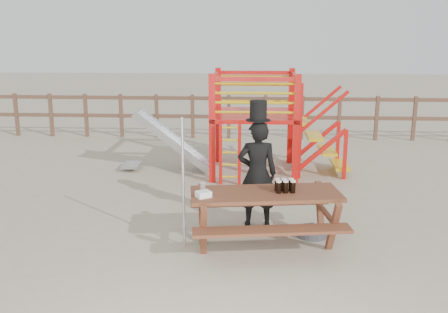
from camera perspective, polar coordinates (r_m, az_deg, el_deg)
ground at (r=7.12m, az=1.64°, el=-9.49°), size 60.00×60.00×0.00m
back_fence at (r=13.70m, az=2.65°, el=5.10°), size 15.09×0.09×1.20m
playground_fort at (r=10.27m, az=3.05°, el=4.04°), size 4.71×1.84×2.10m
picnic_table at (r=6.77m, az=4.73°, el=-6.37°), size 2.16×1.64×0.77m
man_with_hat at (r=7.39m, az=3.83°, el=-1.66°), size 0.61×0.43×1.89m
metal_pole at (r=6.65m, az=-4.68°, el=-3.10°), size 0.04×0.04×1.78m
parasol_base at (r=7.34m, az=9.98°, el=-8.52°), size 0.45×0.45×0.19m
paper_bag at (r=6.45m, az=-2.36°, el=-4.33°), size 0.23×0.22×0.08m
stout_pints at (r=6.69m, az=6.97°, el=-3.32°), size 0.28×0.18×0.17m
empty_glasses at (r=6.59m, az=-2.43°, el=-3.65°), size 0.07×0.07×0.15m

